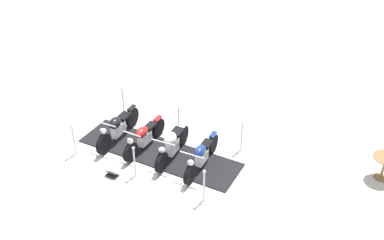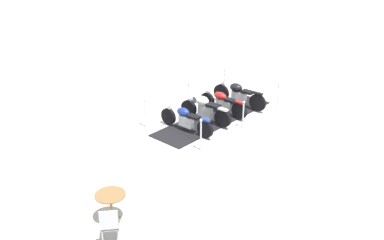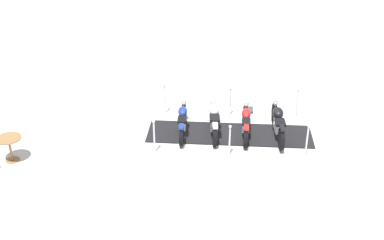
# 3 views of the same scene
# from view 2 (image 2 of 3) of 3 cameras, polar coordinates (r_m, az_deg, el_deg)

# --- Properties ---
(ground_plane) EXTENTS (80.00, 80.00, 0.00)m
(ground_plane) POSITION_cam_2_polar(r_m,az_deg,el_deg) (15.94, 2.87, 0.23)
(ground_plane) COLOR silver
(display_platform) EXTENTS (3.02, 5.35, 0.03)m
(display_platform) POSITION_cam_2_polar(r_m,az_deg,el_deg) (15.93, 2.87, 0.29)
(display_platform) COLOR black
(display_platform) RESTS_ON ground_plane
(motorcycle_black) EXTENTS (2.26, 0.92, 0.99)m
(motorcycle_black) POSITION_cam_2_polar(r_m,az_deg,el_deg) (16.86, 6.00, 3.40)
(motorcycle_black) COLOR black
(motorcycle_black) RESTS_ON display_platform
(motorcycle_maroon) EXTENTS (2.04, 0.92, 0.91)m
(motorcycle_maroon) POSITION_cam_2_polar(r_m,az_deg,el_deg) (16.14, 3.93, 2.31)
(motorcycle_maroon) COLOR black
(motorcycle_maroon) RESTS_ON display_platform
(motorcycle_cream) EXTENTS (2.07, 0.84, 0.93)m
(motorcycle_cream) POSITION_cam_2_polar(r_m,az_deg,el_deg) (15.40, 1.64, 1.46)
(motorcycle_cream) COLOR black
(motorcycle_cream) RESTS_ON display_platform
(motorcycle_navy) EXTENTS (2.16, 0.91, 0.89)m
(motorcycle_navy) POSITION_cam_2_polar(r_m,az_deg,el_deg) (14.75, -0.87, 0.15)
(motorcycle_navy) COLOR black
(motorcycle_navy) RESTS_ON display_platform
(stanchion_left_front) EXTENTS (0.31, 0.31, 1.13)m
(stanchion_left_front) POSITION_cam_2_polar(r_m,az_deg,el_deg) (16.80, 11.03, 2.52)
(stanchion_left_front) COLOR silver
(stanchion_left_front) RESTS_ON ground_plane
(stanchion_right_rear) EXTENTS (0.29, 0.29, 1.09)m
(stanchion_right_rear) POSITION_cam_2_polar(r_m,az_deg,el_deg) (15.13, -6.13, 0.37)
(stanchion_right_rear) COLOR silver
(stanchion_right_rear) RESTS_ON ground_plane
(stanchion_left_mid) EXTENTS (0.32, 0.32, 1.02)m
(stanchion_left_mid) POSITION_cam_2_polar(r_m,az_deg,el_deg) (15.11, 6.62, 0.06)
(stanchion_left_mid) COLOR silver
(stanchion_left_mid) RESTS_ON ground_plane
(stanchion_right_front) EXTENTS (0.33, 0.33, 1.10)m
(stanchion_right_front) POSITION_cam_2_polar(r_m,az_deg,el_deg) (18.14, 4.20, 4.47)
(stanchion_right_front) COLOR silver
(stanchion_right_front) RESTS_ON ground_plane
(stanchion_left_rear) EXTENTS (0.34, 0.34, 1.09)m
(stanchion_left_rear) POSITION_cam_2_polar(r_m,az_deg,el_deg) (13.54, 1.15, -2.76)
(stanchion_left_rear) COLOR silver
(stanchion_left_rear) RESTS_ON ground_plane
(stanchion_right_mid) EXTENTS (0.35, 0.35, 1.06)m
(stanchion_right_mid) POSITION_cam_2_polar(r_m,az_deg,el_deg) (16.58, -0.50, 2.44)
(stanchion_right_mid) COLOR silver
(stanchion_right_mid) RESTS_ON ground_plane
(info_placard) EXTENTS (0.31, 0.42, 0.19)m
(info_placard) POSITION_cam_2_polar(r_m,az_deg,el_deg) (17.29, 0.12, 2.44)
(info_placard) COLOR #333338
(info_placard) RESTS_ON ground_plane
(cafe_table) EXTENTS (0.73, 0.73, 0.75)m
(cafe_table) POSITION_cam_2_polar(r_m,az_deg,el_deg) (10.60, -10.49, -10.30)
(cafe_table) COLOR olive
(cafe_table) RESTS_ON ground_plane
(cafe_chair_near_table) EXTENTS (0.55, 0.55, 0.96)m
(cafe_chair_near_table) POSITION_cam_2_polar(r_m,az_deg,el_deg) (9.94, -10.64, -13.08)
(cafe_chair_near_table) COLOR #B7B7BC
(cafe_chair_near_table) RESTS_ON ground_plane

